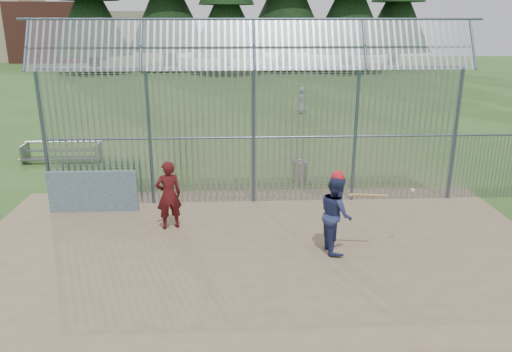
{
  "coord_description": "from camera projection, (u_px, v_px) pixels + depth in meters",
  "views": [
    {
      "loc": [
        -0.61,
        -10.66,
        5.37
      ],
      "look_at": [
        0.0,
        2.0,
        1.3
      ],
      "focal_mm": 35.0,
      "sensor_mm": 36.0,
      "label": 1
    }
  ],
  "objects": [
    {
      "name": "onlooker",
      "position": [
        169.0,
        195.0,
        12.95
      ],
      "size": [
        0.77,
        0.63,
        1.83
      ],
      "primitive_type": "imported",
      "rotation": [
        0.0,
        0.0,
        3.47
      ],
      "color": "maroon",
      "rests_on": "dirt_infield"
    },
    {
      "name": "backstop_fence",
      "position": [
        316.0,
        125.0,
        14.43
      ],
      "size": [
        20.09,
        0.81,
        5.3
      ],
      "color": "#47566B",
      "rests_on": "ground"
    },
    {
      "name": "bleacher",
      "position": [
        62.0,
        151.0,
        19.21
      ],
      "size": [
        3.0,
        0.95,
        0.72
      ],
      "color": "slate",
      "rests_on": "ground"
    },
    {
      "name": "ground",
      "position": [
        260.0,
        254.0,
        11.8
      ],
      "size": [
        120.0,
        120.0,
        0.0
      ],
      "primitive_type": "plane",
      "color": "#2D511E",
      "rests_on": "ground"
    },
    {
      "name": "bg_kid_standing",
      "position": [
        302.0,
        100.0,
        28.69
      ],
      "size": [
        0.9,
        0.86,
        1.55
      ],
      "primitive_type": "imported",
      "rotation": [
        0.0,
        0.0,
        3.83
      ],
      "color": "gray",
      "rests_on": "ground"
    },
    {
      "name": "batter",
      "position": [
        336.0,
        214.0,
        11.68
      ],
      "size": [
        0.8,
        0.97,
        1.86
      ],
      "primitive_type": "imported",
      "rotation": [
        0.0,
        0.0,
        1.67
      ],
      "color": "navy",
      "rests_on": "dirt_infield"
    },
    {
      "name": "distant_buildings",
      "position": [
        53.0,
        31.0,
        63.37
      ],
      "size": [
        26.5,
        10.5,
        8.0
      ],
      "color": "brown",
      "rests_on": "ground"
    },
    {
      "name": "trash_can",
      "position": [
        300.0,
        172.0,
        16.77
      ],
      "size": [
        0.56,
        0.56,
        0.82
      ],
      "color": "#989AA1",
      "rests_on": "ground"
    },
    {
      "name": "batting_gear",
      "position": [
        343.0,
        180.0,
        11.41
      ],
      "size": [
        1.97,
        0.39,
        0.6
      ],
      "color": "red",
      "rests_on": "ground"
    },
    {
      "name": "dirt_infield",
      "position": [
        261.0,
        264.0,
        11.33
      ],
      "size": [
        14.0,
        10.0,
        0.02
      ],
      "primitive_type": "cube",
      "color": "#756047",
      "rests_on": "ground"
    },
    {
      "name": "dugout_wall",
      "position": [
        93.0,
        191.0,
        14.16
      ],
      "size": [
        2.5,
        0.12,
        1.2
      ],
      "primitive_type": "cube",
      "color": "#38566B",
      "rests_on": "dirt_infield"
    }
  ]
}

